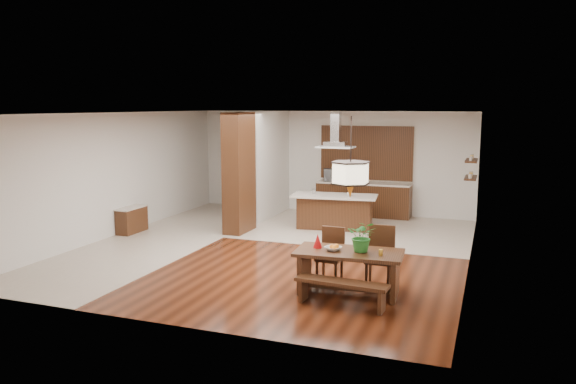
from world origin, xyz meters
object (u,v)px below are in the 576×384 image
at_px(pendant_lantern, 351,158).
at_px(microwave, 335,175).
at_px(range_hood, 336,130).
at_px(fruit_bowl, 333,248).
at_px(dining_chair_left, 330,255).
at_px(island_cup, 349,194).
at_px(dining_table, 349,262).
at_px(foliage_plant, 362,236).
at_px(dining_bench, 341,294).
at_px(hallway_console, 132,220).
at_px(dining_chair_right, 380,257).
at_px(kitchen_island, 335,211).

bearing_deg(pendant_lantern, microwave, 107.48).
bearing_deg(range_hood, fruit_bowl, -74.92).
bearing_deg(dining_chair_left, island_cup, 102.53).
height_order(dining_table, foliage_plant, foliage_plant).
bearing_deg(dining_bench, island_cup, 102.78).
bearing_deg(foliage_plant, dining_bench, -104.30).
xyz_separation_m(hallway_console, dining_table, (6.03, -2.53, 0.21)).
bearing_deg(foliage_plant, fruit_bowl, -169.61).
relative_size(dining_table, fruit_bowl, 6.76).
bearing_deg(foliage_plant, dining_chair_left, 145.27).
height_order(foliage_plant, microwave, microwave).
xyz_separation_m(island_cup, microwave, (-0.92, 1.96, 0.21)).
distance_m(dining_chair_left, fruit_bowl, 0.66).
bearing_deg(island_cup, dining_chair_right, -69.12).
distance_m(dining_table, kitchen_island, 4.90).
bearing_deg(fruit_bowl, dining_chair_right, 43.32).
xyz_separation_m(dining_bench, pendant_lantern, (-0.04, 0.62, 2.04)).
relative_size(dining_chair_right, fruit_bowl, 3.90).
relative_size(pendant_lantern, fruit_bowl, 4.96).
bearing_deg(fruit_bowl, hallway_console, 155.84).
height_order(dining_table, dining_chair_right, dining_chair_right).
height_order(dining_bench, dining_chair_left, dining_chair_left).
bearing_deg(fruit_bowl, kitchen_island, 105.10).
height_order(dining_table, pendant_lantern, pendant_lantern).
height_order(hallway_console, fruit_bowl, fruit_bowl).
distance_m(dining_table, island_cup, 4.73).
height_order(fruit_bowl, microwave, microwave).
bearing_deg(kitchen_island, pendant_lantern, -78.54).
height_order(kitchen_island, microwave, microwave).
relative_size(dining_chair_left, fruit_bowl, 3.59).
height_order(dining_bench, microwave, microwave).
bearing_deg(island_cup, foliage_plant, -73.51).
bearing_deg(range_hood, dining_chair_left, -75.72).
height_order(dining_table, microwave, microwave).
xyz_separation_m(dining_chair_left, pendant_lantern, (0.47, -0.50, 1.77)).
bearing_deg(dining_chair_right, pendant_lantern, -126.93).
distance_m(hallway_console, dining_table, 6.54).
height_order(kitchen_island, range_hood, range_hood).
xyz_separation_m(dining_bench, island_cup, (-1.18, 5.19, 0.71)).
xyz_separation_m(pendant_lantern, fruit_bowl, (-0.26, -0.06, -1.49)).
bearing_deg(island_cup, fruit_bowl, -79.23).
height_order(pendant_lantern, microwave, pendant_lantern).
relative_size(dining_chair_left, pendant_lantern, 0.73).
distance_m(hallway_console, foliage_plant, 6.75).
relative_size(dining_chair_right, microwave, 1.70).
height_order(hallway_console, island_cup, island_cup).
bearing_deg(fruit_bowl, dining_bench, -62.23).
distance_m(dining_table, fruit_bowl, 0.34).
bearing_deg(range_hood, hallway_console, -154.71).
bearing_deg(pendant_lantern, kitchen_island, 108.16).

